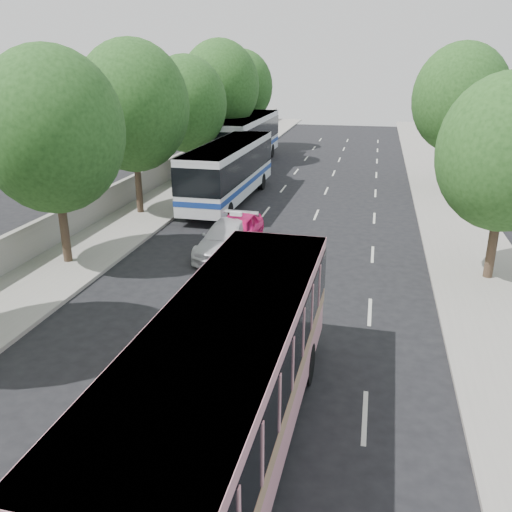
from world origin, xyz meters
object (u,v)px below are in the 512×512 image
(pink_taxi, at_px, (236,232))
(white_pickup, at_px, (227,238))
(pink_bus, at_px, (228,370))
(tour_coach_rear, at_px, (246,136))
(tour_coach_front, at_px, (229,167))

(pink_taxi, relative_size, white_pickup, 0.93)
(pink_taxi, bearing_deg, white_pickup, -103.04)
(pink_bus, relative_size, tour_coach_rear, 0.84)
(pink_bus, xyz_separation_m, white_pickup, (-3.52, 12.77, -1.45))
(white_pickup, xyz_separation_m, tour_coach_rear, (-4.08, 21.08, 1.64))
(pink_bus, height_order, pink_taxi, pink_bus)
(pink_taxi, relative_size, tour_coach_rear, 0.35)
(white_pickup, relative_size, tour_coach_front, 0.41)
(pink_bus, distance_m, tour_coach_rear, 34.69)
(tour_coach_rear, bearing_deg, pink_taxi, -77.42)
(pink_taxi, bearing_deg, tour_coach_front, 108.97)
(white_pickup, bearing_deg, tour_coach_front, 106.66)
(pink_taxi, bearing_deg, pink_bus, -74.32)
(tour_coach_front, bearing_deg, pink_bus, -73.65)
(pink_bus, bearing_deg, white_pickup, 106.80)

